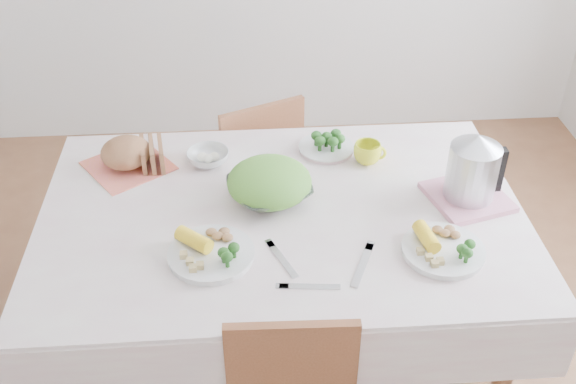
{
  "coord_description": "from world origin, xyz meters",
  "views": [
    {
      "loc": [
        -0.1,
        -1.65,
        2.04
      ],
      "look_at": [
        0.02,
        0.02,
        0.82
      ],
      "focal_mm": 42.0,
      "sensor_mm": 36.0,
      "label": 1
    }
  ],
  "objects": [
    {
      "name": "broccoli_plate",
      "position": [
        0.18,
        0.34,
        0.77
      ],
      "size": [
        0.23,
        0.23,
        0.02
      ],
      "primitive_type": "cylinder",
      "rotation": [
        0.0,
        0.0,
        0.2
      ],
      "color": "beige",
      "rests_on": "tablecloth"
    },
    {
      "name": "dinner_plate_left",
      "position": [
        -0.21,
        -0.2,
        0.77
      ],
      "size": [
        0.34,
        0.34,
        0.02
      ],
      "primitive_type": "cylinder",
      "rotation": [
        0.0,
        0.0,
        0.5
      ],
      "color": "white",
      "rests_on": "tablecloth"
    },
    {
      "name": "electric_kettle",
      "position": [
        0.59,
        0.02,
        0.88
      ],
      "size": [
        0.19,
        0.19,
        0.22
      ],
      "primitive_type": "cylinder",
      "rotation": [
        0.0,
        0.0,
        -0.22
      ],
      "color": "#B2B5BA",
      "rests_on": "pink_tray"
    },
    {
      "name": "fruit_bowl",
      "position": [
        -0.23,
        0.29,
        0.78
      ],
      "size": [
        0.19,
        0.19,
        0.04
      ],
      "primitive_type": "imported",
      "rotation": [
        0.0,
        0.0,
        -0.39
      ],
      "color": "white",
      "rests_on": "tablecloth"
    },
    {
      "name": "fork_left",
      "position": [
        -0.02,
        -0.22,
        0.76
      ],
      "size": [
        0.09,
        0.17,
        0.0
      ],
      "primitive_type": "cube",
      "rotation": [
        0.0,
        0.0,
        0.4
      ],
      "color": "silver",
      "rests_on": "tablecloth"
    },
    {
      "name": "fork_right",
      "position": [
        0.21,
        -0.26,
        0.76
      ],
      "size": [
        0.1,
        0.18,
        0.0
      ],
      "primitive_type": "cube",
      "rotation": [
        0.0,
        0.0,
        -0.41
      ],
      "color": "silver",
      "rests_on": "tablecloth"
    },
    {
      "name": "tablecloth",
      "position": [
        0.0,
        0.0,
        0.76
      ],
      "size": [
        1.5,
        1.0,
        0.01
      ],
      "primitive_type": "cube",
      "color": "silver",
      "rests_on": "dining_table"
    },
    {
      "name": "bread_loaf",
      "position": [
        -0.51,
        0.29,
        0.82
      ],
      "size": [
        0.22,
        0.22,
        0.1
      ],
      "primitive_type": "ellipsoid",
      "rotation": [
        0.0,
        0.0,
        -0.43
      ],
      "color": "brown",
      "rests_on": "napkin"
    },
    {
      "name": "salad_bowl",
      "position": [
        -0.03,
        0.07,
        0.79
      ],
      "size": [
        0.33,
        0.33,
        0.06
      ],
      "primitive_type": "imported",
      "rotation": [
        0.0,
        0.0,
        0.38
      ],
      "color": "white",
      "rests_on": "tablecloth"
    },
    {
      "name": "dinner_plate_right",
      "position": [
        0.45,
        -0.23,
        0.77
      ],
      "size": [
        0.27,
        0.27,
        0.02
      ],
      "primitive_type": "cylinder",
      "rotation": [
        0.0,
        0.0,
        -0.17
      ],
      "color": "white",
      "rests_on": "tablecloth"
    },
    {
      "name": "chair_far",
      "position": [
        -0.1,
        0.73,
        0.46
      ],
      "size": [
        0.48,
        0.48,
        0.81
      ],
      "primitive_type": "cube",
      "rotation": [
        0.0,
        0.0,
        3.55
      ],
      "color": "brown",
      "rests_on": "floor"
    },
    {
      "name": "napkin",
      "position": [
        -0.51,
        0.29,
        0.76
      ],
      "size": [
        0.35,
        0.35,
        0.0
      ],
      "primitive_type": "cube",
      "rotation": [
        0.0,
        0.0,
        0.61
      ],
      "color": "#DD6753",
      "rests_on": "tablecloth"
    },
    {
      "name": "pink_tray",
      "position": [
        0.59,
        0.02,
        0.77
      ],
      "size": [
        0.28,
        0.28,
        0.02
      ],
      "primitive_type": "cube",
      "rotation": [
        0.0,
        0.0,
        0.27
      ],
      "color": "pink",
      "rests_on": "tablecloth"
    },
    {
      "name": "floor",
      "position": [
        0.0,
        0.0,
        0.0
      ],
      "size": [
        3.6,
        3.6,
        0.0
      ],
      "primitive_type": "plane",
      "color": "brown",
      "rests_on": "ground"
    },
    {
      "name": "dining_table",
      "position": [
        0.0,
        0.0,
        0.38
      ],
      "size": [
        1.4,
        0.9,
        0.75
      ],
      "primitive_type": "cube",
      "color": "brown",
      "rests_on": "floor"
    },
    {
      "name": "knife",
      "position": [
        0.05,
        -0.34,
        0.76
      ],
      "size": [
        0.17,
        0.04,
        0.0
      ],
      "primitive_type": "cube",
      "rotation": [
        0.0,
        0.0,
        1.47
      ],
      "color": "silver",
      "rests_on": "tablecloth"
    },
    {
      "name": "yellow_mug",
      "position": [
        0.31,
        0.25,
        0.8
      ],
      "size": [
        0.12,
        0.12,
        0.08
      ],
      "primitive_type": "imported",
      "rotation": [
        0.0,
        0.0,
        -0.27
      ],
      "color": "yellow",
      "rests_on": "tablecloth"
    }
  ]
}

